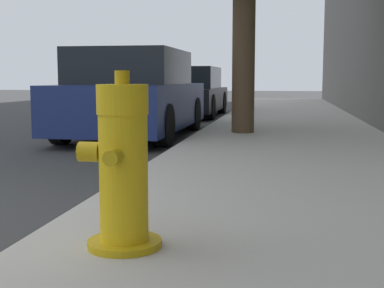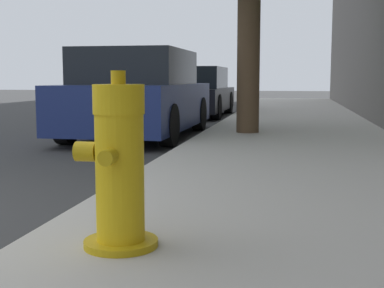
# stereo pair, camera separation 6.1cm
# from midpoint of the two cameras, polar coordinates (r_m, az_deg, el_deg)

# --- Properties ---
(sidewalk_slab) EXTENTS (2.85, 40.00, 0.16)m
(sidewalk_slab) POSITION_cam_midpoint_polar(r_m,az_deg,el_deg) (2.84, 10.83, -11.78)
(sidewalk_slab) COLOR #B7B2A8
(sidewalk_slab) RESTS_ON ground_plane
(fire_hydrant) EXTENTS (0.41, 0.41, 0.87)m
(fire_hydrant) POSITION_cam_midpoint_polar(r_m,az_deg,el_deg) (2.63, -8.04, -2.65)
(fire_hydrant) COLOR #C39C11
(fire_hydrant) RESTS_ON sidewalk_slab
(parked_car_near) EXTENTS (1.79, 4.04, 1.45)m
(parked_car_near) POSITION_cam_midpoint_polar(r_m,az_deg,el_deg) (9.06, -6.41, 5.14)
(parked_car_near) COLOR navy
(parked_car_near) RESTS_ON ground_plane
(parked_car_mid) EXTENTS (1.71, 3.88, 1.28)m
(parked_car_mid) POSITION_cam_midpoint_polar(r_m,az_deg,el_deg) (14.02, -0.60, 5.50)
(parked_car_mid) COLOR black
(parked_car_mid) RESTS_ON ground_plane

